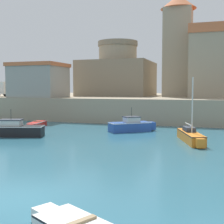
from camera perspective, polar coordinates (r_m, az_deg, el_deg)
ground_plane at (r=13.27m, az=-16.70°, el=-14.76°), size 200.00×200.00×0.00m
quay_seawall at (r=55.66m, az=10.65°, el=1.48°), size 120.00×40.00×3.00m
motorboat_black_0 at (r=29.13m, az=-17.77°, el=-3.11°), size 5.90×2.99×2.43m
sailboat_orange_2 at (r=25.75m, az=14.19°, el=-4.26°), size 2.66×5.63×5.16m
dinghy_red_3 at (r=35.25m, az=-13.59°, el=-2.19°), size 1.76×4.04×0.66m
motorboat_blue_4 at (r=30.97m, az=3.53°, el=-2.49°), size 4.46×3.92×2.39m
church at (r=49.28m, az=18.02°, el=8.85°), size 12.67×16.99×14.76m
fortress at (r=51.93m, az=1.07°, el=6.71°), size 11.06×11.06×8.90m
harbor_shed_near_wharf at (r=44.73m, az=-13.23°, el=5.69°), size 7.10×6.01×4.71m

